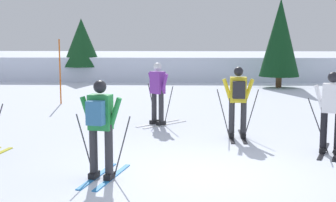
{
  "coord_description": "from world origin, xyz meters",
  "views": [
    {
      "loc": [
        -0.4,
        -8.2,
        2.47
      ],
      "look_at": [
        -0.73,
        3.02,
        0.9
      ],
      "focal_mm": 51.2,
      "sensor_mm": 36.0,
      "label": 1
    }
  ],
  "objects_px": {
    "trail_marker_pole": "(60,72)",
    "skier_green": "(100,125)",
    "skier_yellow": "(238,99)",
    "skier_purple": "(158,92)",
    "conifer_far_right": "(280,38)",
    "conifer_far_centre": "(82,43)",
    "skier_white": "(332,110)"
  },
  "relations": [
    {
      "from": "skier_purple",
      "to": "conifer_far_right",
      "type": "xyz_separation_m",
      "value": [
        5.16,
        9.45,
        1.39
      ]
    },
    {
      "from": "trail_marker_pole",
      "to": "conifer_far_right",
      "type": "bearing_deg",
      "value": 32.26
    },
    {
      "from": "skier_white",
      "to": "skier_purple",
      "type": "height_order",
      "value": "same"
    },
    {
      "from": "skier_purple",
      "to": "trail_marker_pole",
      "type": "xyz_separation_m",
      "value": [
        -3.66,
        3.88,
        0.23
      ]
    },
    {
      "from": "skier_white",
      "to": "conifer_far_right",
      "type": "xyz_separation_m",
      "value": [
        1.42,
        12.53,
        1.39
      ]
    },
    {
      "from": "conifer_far_right",
      "to": "conifer_far_centre",
      "type": "relative_size",
      "value": 1.25
    },
    {
      "from": "skier_white",
      "to": "skier_yellow",
      "type": "xyz_separation_m",
      "value": [
        -1.76,
        1.42,
        0.04
      ]
    },
    {
      "from": "skier_yellow",
      "to": "skier_green",
      "type": "bearing_deg",
      "value": -128.82
    },
    {
      "from": "skier_green",
      "to": "conifer_far_right",
      "type": "xyz_separation_m",
      "value": [
        5.88,
        14.46,
        1.35
      ]
    },
    {
      "from": "skier_purple",
      "to": "conifer_far_right",
      "type": "height_order",
      "value": "conifer_far_right"
    },
    {
      "from": "trail_marker_pole",
      "to": "conifer_far_centre",
      "type": "distance_m",
      "value": 8.54
    },
    {
      "from": "skier_green",
      "to": "trail_marker_pole",
      "type": "relative_size",
      "value": 0.75
    },
    {
      "from": "skier_green",
      "to": "conifer_far_centre",
      "type": "relative_size",
      "value": 0.52
    },
    {
      "from": "skier_green",
      "to": "skier_purple",
      "type": "bearing_deg",
      "value": 81.82
    },
    {
      "from": "skier_purple",
      "to": "trail_marker_pole",
      "type": "bearing_deg",
      "value": 133.31
    },
    {
      "from": "skier_white",
      "to": "skier_purple",
      "type": "distance_m",
      "value": 4.84
    },
    {
      "from": "skier_yellow",
      "to": "conifer_far_right",
      "type": "xyz_separation_m",
      "value": [
        3.18,
        11.11,
        1.35
      ]
    },
    {
      "from": "skier_white",
      "to": "skier_yellow",
      "type": "bearing_deg",
      "value": 141.05
    },
    {
      "from": "skier_yellow",
      "to": "skier_purple",
      "type": "xyz_separation_m",
      "value": [
        -1.98,
        1.65,
        -0.04
      ]
    },
    {
      "from": "conifer_far_right",
      "to": "skier_white",
      "type": "bearing_deg",
      "value": -96.46
    },
    {
      "from": "skier_green",
      "to": "skier_white",
      "type": "bearing_deg",
      "value": 23.45
    },
    {
      "from": "conifer_far_centre",
      "to": "conifer_far_right",
      "type": "bearing_deg",
      "value": -16.31
    },
    {
      "from": "trail_marker_pole",
      "to": "skier_green",
      "type": "bearing_deg",
      "value": -71.7
    },
    {
      "from": "skier_white",
      "to": "conifer_far_centre",
      "type": "xyz_separation_m",
      "value": [
        -8.39,
        15.4,
        1.11
      ]
    },
    {
      "from": "skier_yellow",
      "to": "skier_purple",
      "type": "bearing_deg",
      "value": 140.21
    },
    {
      "from": "trail_marker_pole",
      "to": "conifer_far_right",
      "type": "distance_m",
      "value": 10.5
    },
    {
      "from": "skier_yellow",
      "to": "trail_marker_pole",
      "type": "xyz_separation_m",
      "value": [
        -5.64,
        5.54,
        0.19
      ]
    },
    {
      "from": "skier_white",
      "to": "skier_purple",
      "type": "xyz_separation_m",
      "value": [
        -3.74,
        3.07,
        0.0
      ]
    },
    {
      "from": "skier_white",
      "to": "skier_purple",
      "type": "bearing_deg",
      "value": 140.6
    },
    {
      "from": "trail_marker_pole",
      "to": "conifer_far_centre",
      "type": "bearing_deg",
      "value": 96.63
    },
    {
      "from": "skier_green",
      "to": "conifer_far_centre",
      "type": "height_order",
      "value": "conifer_far_centre"
    },
    {
      "from": "skier_green",
      "to": "skier_yellow",
      "type": "xyz_separation_m",
      "value": [
        2.7,
        3.36,
        0.0
      ]
    }
  ]
}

